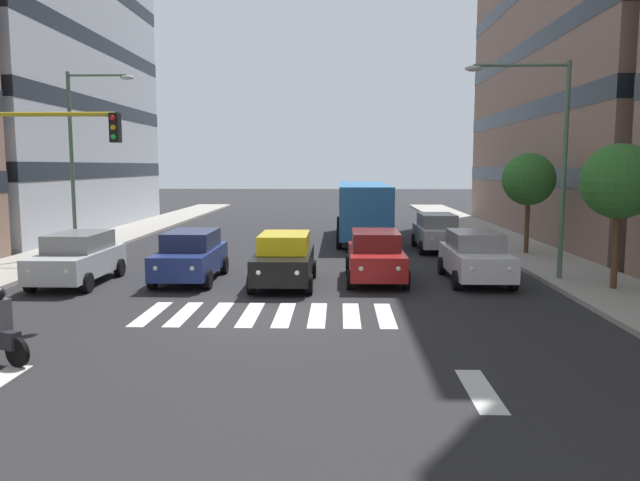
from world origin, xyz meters
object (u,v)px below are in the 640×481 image
Objects in this scene: car_0 at (475,256)px; car_row2_0 at (437,232)px; car_2 at (284,259)px; car_3 at (191,255)px; car_4 at (78,258)px; bus_behind_traffic at (363,205)px; street_lamp_right at (81,145)px; car_1 at (375,256)px; street_tree_0 at (619,182)px; street_lamp_left at (547,145)px; street_tree_1 at (529,180)px.

car_0 is 7.87m from car_row2_0.
car_row2_0 is at bearing -126.52° from car_2.
car_0 is 9.81m from car_3.
car_0 is 1.00× the size of car_2.
car_2 is 3.38m from car_3.
car_3 is 3.73m from car_4.
street_lamp_right is at bearing 29.63° from bus_behind_traffic.
car_1 is 0.99× the size of street_tree_0.
car_4 is at bearing 110.29° from street_lamp_right.
car_4 is 1.00× the size of car_row2_0.
bus_behind_traffic reaches higher than car_1.
bus_behind_traffic is at bearing -64.60° from street_lamp_left.
street_lamp_left is (-5.69, 11.99, 2.78)m from bus_behind_traffic.
street_tree_1 is at bearing 154.56° from car_row2_0.
car_0 and car_3 have the same top height.
car_2 is 11.52m from street_lamp_right.
car_3 is (3.31, -0.69, 0.00)m from car_2.
street_lamp_right reaches higher than car_row2_0.
street_lamp_right is at bearing -15.75° from street_lamp_left.
car_2 is at bearing 7.12° from car_0.
car_4 is (10.06, 0.82, 0.00)m from car_1.
car_4 is 0.58× the size of street_lamp_right.
street_lamp_left reaches higher than car_1.
street_lamp_right is 1.76× the size of street_tree_1.
car_3 is at bearing -169.55° from car_4.
car_row2_0 is at bearing 129.33° from bus_behind_traffic.
bus_behind_traffic is at bearing -90.00° from car_1.
car_4 is at bearing 10.45° from car_3.
bus_behind_traffic is 2.40× the size of street_tree_1.
car_3 is 0.42× the size of bus_behind_traffic.
street_lamp_right reaches higher than car_2.
street_lamp_right is at bearing -32.55° from car_2.
street_lamp_left is (-8.78, -0.78, 3.76)m from car_2.
bus_behind_traffic is 13.56m from street_lamp_left.
bus_behind_traffic is at bearing -74.05° from car_0.
bus_behind_traffic reaches higher than car_2.
street_lamp_right is at bearing 10.42° from car_row2_0.
bus_behind_traffic is (-10.06, -12.76, 0.97)m from car_4.
street_lamp_right reaches higher than street_tree_1.
car_4 is at bearing 22.14° from street_tree_1.
car_0 is at bearing 179.66° from car_1.
street_lamp_right is (9.12, -5.82, 3.94)m from car_2.
car_3 is 1.01× the size of street_tree_1.
street_lamp_right is (5.82, -5.14, 3.94)m from car_3.
street_tree_1 is (-3.58, -6.14, 2.48)m from car_0.
car_3 is (9.81, 0.13, 0.00)m from car_0.
street_lamp_right reaches higher than street_lamp_left.
car_2 is (6.50, 0.81, 0.00)m from car_0.
car_0 is at bearing -176.59° from car_4.
street_lamp_left reaches higher than car_4.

